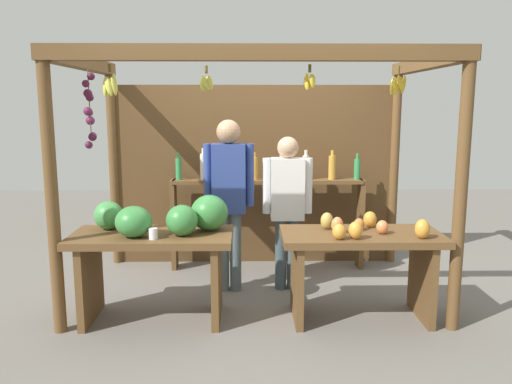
% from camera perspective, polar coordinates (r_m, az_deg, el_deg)
% --- Properties ---
extents(ground_plane, '(12.00, 12.00, 0.00)m').
position_cam_1_polar(ground_plane, '(5.16, -0.03, -10.79)').
color(ground_plane, slate).
rests_on(ground_plane, ground).
extents(market_stall, '(3.30, 1.95, 2.25)m').
position_cam_1_polar(market_stall, '(5.28, -0.21, 4.33)').
color(market_stall, brown).
rests_on(market_stall, ground).
extents(fruit_counter_left, '(1.36, 0.66, 1.05)m').
position_cam_1_polar(fruit_counter_left, '(4.36, -10.74, -5.18)').
color(fruit_counter_left, brown).
rests_on(fruit_counter_left, ground).
extents(fruit_counter_right, '(1.34, 0.64, 0.91)m').
position_cam_1_polar(fruit_counter_right, '(4.42, 11.61, -6.74)').
color(fruit_counter_right, brown).
rests_on(fruit_counter_right, ground).
extents(bottle_shelf_unit, '(2.12, 0.22, 1.34)m').
position_cam_1_polar(bottle_shelf_unit, '(5.62, 1.38, -0.46)').
color(bottle_shelf_unit, brown).
rests_on(bottle_shelf_unit, ground).
extents(vendor_man, '(0.48, 0.23, 1.67)m').
position_cam_1_polar(vendor_man, '(4.89, -3.04, 0.28)').
color(vendor_man, '#4F6063').
rests_on(vendor_man, ground).
extents(vendor_woman, '(0.48, 0.20, 1.51)m').
position_cam_1_polar(vendor_woman, '(4.96, 3.51, -0.90)').
color(vendor_woman, '#405157').
rests_on(vendor_woman, ground).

